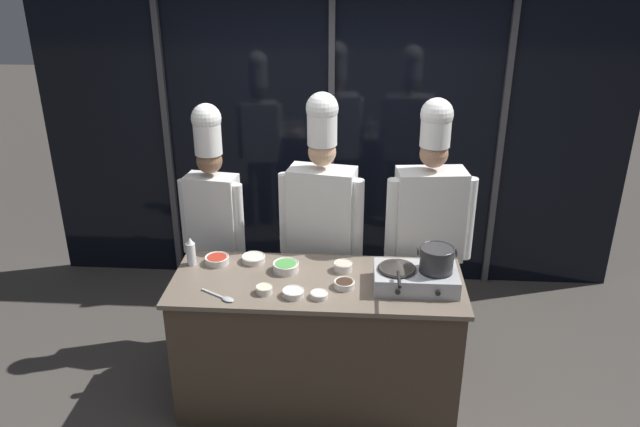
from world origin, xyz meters
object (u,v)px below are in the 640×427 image
(frying_pan, at_px, (397,265))
(prep_bowl_chili_flakes, at_px, (217,259))
(prep_bowl_noodles, at_px, (264,289))
(prep_bowl_onion, at_px, (319,295))
(chef_line, at_px, (429,217))
(prep_bowl_rice, at_px, (293,293))
(chef_sous, at_px, (322,212))
(squeeze_bottle_clear, at_px, (191,252))
(chef_head, at_px, (213,209))
(portable_stove, at_px, (416,278))
(prep_bowl_chicken, at_px, (343,266))
(serving_spoon_slotted, at_px, (224,298))
(prep_bowl_bean_sprouts, at_px, (253,258))
(stock_pot, at_px, (437,258))
(prep_bowl_scallions, at_px, (286,266))
(prep_bowl_soy_glaze, at_px, (344,284))

(frying_pan, relative_size, prep_bowl_chili_flakes, 2.52)
(prep_bowl_noodles, bearing_deg, prep_bowl_onion, -5.20)
(prep_bowl_noodles, relative_size, chef_line, 0.05)
(prep_bowl_rice, distance_m, chef_sous, 0.82)
(squeeze_bottle_clear, relative_size, chef_head, 0.10)
(portable_stove, height_order, prep_bowl_chicken, portable_stove)
(frying_pan, relative_size, prep_bowl_onion, 3.77)
(chef_line, bearing_deg, squeeze_bottle_clear, 9.22)
(prep_bowl_chili_flakes, distance_m, serving_spoon_slotted, 0.46)
(squeeze_bottle_clear, relative_size, prep_bowl_noodles, 1.92)
(prep_bowl_noodles, bearing_deg, prep_bowl_rice, -7.65)
(prep_bowl_chicken, relative_size, chef_line, 0.06)
(prep_bowl_chicken, distance_m, chef_sous, 0.51)
(squeeze_bottle_clear, xyz_separation_m, prep_bowl_chicken, (0.99, -0.02, -0.06))
(prep_bowl_rice, relative_size, prep_bowl_onion, 1.23)
(chef_line, bearing_deg, portable_stove, 71.93)
(frying_pan, distance_m, prep_bowl_bean_sprouts, 0.97)
(squeeze_bottle_clear, height_order, prep_bowl_bean_sprouts, squeeze_bottle_clear)
(prep_bowl_chicken, bearing_deg, prep_bowl_bean_sprouts, 172.11)
(frying_pan, distance_m, stock_pot, 0.24)
(stock_pot, xyz_separation_m, chef_line, (0.01, 0.63, -0.00))
(prep_bowl_scallions, height_order, chef_sous, chef_sous)
(portable_stove, height_order, chef_head, chef_head)
(frying_pan, xyz_separation_m, chef_head, (-1.28, 0.66, 0.05))
(chef_head, bearing_deg, stock_pot, 165.19)
(frying_pan, xyz_separation_m, prep_bowl_noodles, (-0.80, -0.13, -0.12))
(prep_bowl_chicken, distance_m, prep_bowl_onion, 0.37)
(portable_stove, relative_size, prep_bowl_rice, 3.83)
(prep_bowl_scallions, relative_size, prep_bowl_soy_glaze, 1.31)
(chef_line, bearing_deg, prep_bowl_scallions, 20.78)
(prep_bowl_scallions, bearing_deg, prep_bowl_onion, -52.83)
(portable_stove, distance_m, chef_line, 0.66)
(prep_bowl_bean_sprouts, bearing_deg, prep_bowl_scallions, -26.40)
(chef_head, bearing_deg, chef_line, -172.47)
(squeeze_bottle_clear, bearing_deg, prep_bowl_chicken, -0.96)
(serving_spoon_slotted, distance_m, chef_sous, 1.02)
(portable_stove, xyz_separation_m, prep_bowl_chicken, (-0.45, 0.17, -0.03))
(stock_pot, distance_m, prep_bowl_scallions, 0.96)
(prep_bowl_soy_glaze, height_order, chef_sous, chef_sous)
(prep_bowl_chili_flakes, bearing_deg, prep_bowl_onion, -28.91)
(prep_bowl_chicken, bearing_deg, prep_bowl_scallions, -175.18)
(prep_bowl_bean_sprouts, bearing_deg, prep_bowl_chili_flakes, -170.83)
(chef_head, bearing_deg, prep_bowl_chicken, 161.58)
(chef_line, bearing_deg, prep_bowl_chicken, 31.69)
(chef_head, relative_size, chef_sous, 0.95)
(prep_bowl_rice, bearing_deg, squeeze_bottle_clear, 153.45)
(prep_bowl_rice, bearing_deg, chef_line, 42.32)
(chef_head, distance_m, chef_sous, 0.78)
(chef_head, bearing_deg, frying_pan, 161.32)
(prep_bowl_chili_flakes, distance_m, chef_sous, 0.80)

